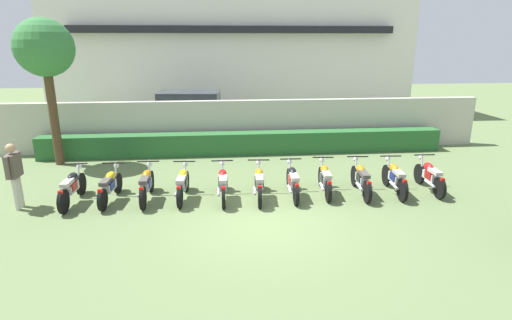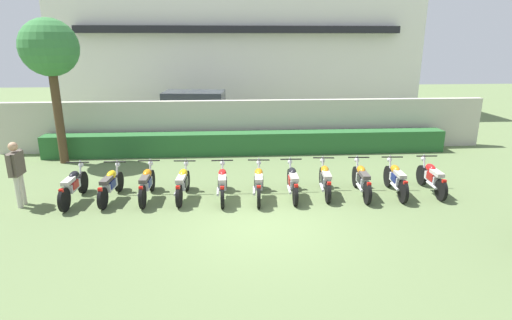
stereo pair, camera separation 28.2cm
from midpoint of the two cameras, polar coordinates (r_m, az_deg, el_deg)
ground at (r=9.77m, az=1.69°, el=-8.80°), size 60.00×60.00×0.00m
building at (r=25.16m, az=-2.11°, el=16.88°), size 19.68×6.50×8.76m
compound_wall at (r=16.02m, az=-0.75°, el=4.89°), size 18.69×0.30×1.93m
hedge_row at (r=15.46m, az=-0.59°, el=2.36°), size 14.95×0.70×0.82m
parked_car at (r=19.23m, az=-7.66°, el=6.59°), size 4.67×2.47×1.89m
tree_near_inspector at (r=15.32m, az=-26.26°, el=13.52°), size 1.87×1.87×4.85m
motorcycle_in_row_0 at (r=11.82m, az=-23.42°, el=-3.28°), size 0.60×1.92×0.97m
motorcycle_in_row_1 at (r=11.61m, az=-18.89°, el=-3.22°), size 0.60×1.84×0.94m
motorcycle_in_row_2 at (r=11.39m, az=-14.24°, el=-3.15°), size 0.60×1.89×0.96m
motorcycle_in_row_3 at (r=11.24m, az=-9.43°, el=-3.16°), size 0.60×1.81×0.95m
motorcycle_in_row_4 at (r=11.10m, az=-3.95°, el=-3.20°), size 0.60×1.90×0.95m
motorcycle_in_row_5 at (r=11.09m, az=1.10°, el=-3.14°), size 0.60×1.90×0.96m
motorcycle_in_row_6 at (r=11.27m, az=5.80°, el=-2.95°), size 0.60×1.86×0.95m
motorcycle_in_row_7 at (r=11.56m, az=10.25°, el=-2.64°), size 0.60×1.81×0.94m
motorcycle_in_row_8 at (r=11.73m, az=15.12°, el=-2.63°), size 0.60×1.93×0.96m
motorcycle_in_row_9 at (r=12.05m, az=19.47°, el=-2.48°), size 0.60×1.87×0.97m
motorcycle_in_row_10 at (r=12.58m, az=23.79°, el=-2.21°), size 0.60×1.84×0.96m
inspector_person at (r=11.97m, az=-29.71°, el=-1.05°), size 0.23×0.68×1.70m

